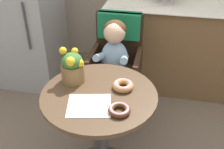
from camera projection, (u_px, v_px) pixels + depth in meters
name	position (u px, v px, depth m)	size (l,w,h in m)	color
cafe_table	(100.00, 119.00, 1.76)	(0.72, 0.72, 0.72)	#4C3826
wicker_chair	(117.00, 52.00, 2.28)	(0.42, 0.45, 0.95)	#332114
seated_child	(114.00, 56.00, 2.13)	(0.27, 0.32, 0.73)	#8CADCC
paper_napkin	(89.00, 106.00, 1.54)	(0.25, 0.21, 0.00)	white
donut_front	(123.00, 85.00, 1.68)	(0.13, 0.13, 0.04)	#AD7542
donut_mid	(119.00, 110.00, 1.48)	(0.13, 0.13, 0.03)	#4C2D19
flower_vase	(72.00, 67.00, 1.71)	(0.16, 0.15, 0.24)	brown
display_counter	(182.00, 47.00, 2.77)	(1.56, 0.62, 0.90)	brown
refrigerator	(23.00, 6.00, 2.66)	(0.64, 0.63, 1.70)	#9EA0A5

